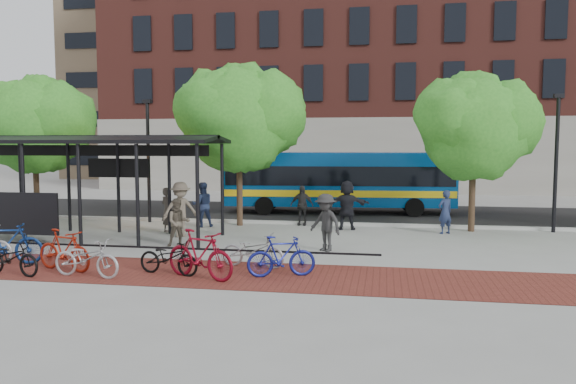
% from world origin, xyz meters
% --- Properties ---
extents(ground, '(160.00, 160.00, 0.00)m').
position_xyz_m(ground, '(0.00, 0.00, 0.00)').
color(ground, '#9E9E99').
rests_on(ground, ground).
extents(asphalt_street, '(160.00, 8.00, 0.01)m').
position_xyz_m(asphalt_street, '(0.00, 8.00, 0.01)').
color(asphalt_street, black).
rests_on(asphalt_street, ground).
extents(curb, '(160.00, 0.25, 0.12)m').
position_xyz_m(curb, '(0.00, 4.00, 0.06)').
color(curb, '#B7B7B2').
rests_on(curb, ground).
extents(brick_strip, '(24.00, 3.00, 0.01)m').
position_xyz_m(brick_strip, '(-2.00, -5.00, 0.00)').
color(brick_strip, maroon).
rests_on(brick_strip, ground).
extents(bike_rack_rail, '(12.00, 0.05, 0.95)m').
position_xyz_m(bike_rack_rail, '(-3.30, -4.10, 0.00)').
color(bike_rack_rail, black).
rests_on(bike_rack_rail, ground).
extents(building_brick, '(55.00, 14.00, 20.00)m').
position_xyz_m(building_brick, '(10.00, 26.00, 10.00)').
color(building_brick, maroon).
rests_on(building_brick, ground).
extents(building_tower, '(22.00, 22.00, 30.00)m').
position_xyz_m(building_tower, '(-16.00, 40.00, 15.00)').
color(building_tower, '#7A664C').
rests_on(building_tower, ground).
extents(bus_shelter, '(10.60, 3.07, 3.60)m').
position_xyz_m(bus_shelter, '(-8.13, -0.48, 3.00)').
color(bus_shelter, black).
rests_on(bus_shelter, ground).
extents(tree_a, '(4.90, 4.00, 6.18)m').
position_xyz_m(tree_a, '(-11.91, 3.35, 4.24)').
color(tree_a, '#382619').
rests_on(tree_a, ground).
extents(tree_b, '(5.15, 4.20, 6.47)m').
position_xyz_m(tree_b, '(-2.90, 3.35, 4.46)').
color(tree_b, '#382619').
rests_on(tree_b, ground).
extents(tree_c, '(4.66, 3.80, 5.92)m').
position_xyz_m(tree_c, '(6.09, 3.35, 4.05)').
color(tree_c, '#382619').
rests_on(tree_c, ground).
extents(lamp_post_left, '(0.35, 0.20, 5.12)m').
position_xyz_m(lamp_post_left, '(-7.00, 3.60, 2.75)').
color(lamp_post_left, black).
rests_on(lamp_post_left, ground).
extents(lamp_post_right, '(0.35, 0.20, 5.12)m').
position_xyz_m(lamp_post_right, '(9.00, 3.60, 2.75)').
color(lamp_post_right, black).
rests_on(lamp_post_right, ground).
extents(bus, '(10.81, 3.17, 2.88)m').
position_xyz_m(bus, '(0.61, 8.03, 1.65)').
color(bus, navy).
rests_on(bus, ground).
extents(bike_3, '(2.05, 1.13, 1.18)m').
position_xyz_m(bike_3, '(-7.41, -4.96, 0.59)').
color(bike_3, navy).
rests_on(bike_3, ground).
extents(bike_4, '(1.83, 0.96, 0.91)m').
position_xyz_m(bike_4, '(-6.47, -6.02, 0.46)').
color(bike_4, black).
rests_on(bike_4, ground).
extents(bike_5, '(1.89, 1.02, 1.09)m').
position_xyz_m(bike_5, '(-5.44, -5.35, 0.55)').
color(bike_5, maroon).
rests_on(bike_5, ground).
extents(bike_6, '(1.92, 0.89, 0.97)m').
position_xyz_m(bike_6, '(-4.50, -5.91, 0.49)').
color(bike_6, '#A6A6A8').
rests_on(bike_6, ground).
extents(bike_8, '(1.77, 0.92, 0.89)m').
position_xyz_m(bike_8, '(-2.60, -5.30, 0.44)').
color(bike_8, black).
rests_on(bike_8, ground).
extents(bike_9, '(2.09, 1.29, 1.22)m').
position_xyz_m(bike_9, '(-1.67, -5.59, 0.61)').
color(bike_9, maroon).
rests_on(bike_9, ground).
extents(bike_10, '(1.84, 0.88, 0.93)m').
position_xyz_m(bike_10, '(-0.70, -4.11, 0.47)').
color(bike_10, gray).
rests_on(bike_10, ground).
extents(bike_11, '(1.79, 1.02, 1.03)m').
position_xyz_m(bike_11, '(0.25, -5.04, 0.52)').
color(bike_11, navy).
rests_on(bike_11, ground).
extents(pedestrian_1, '(0.73, 0.68, 1.68)m').
position_xyz_m(pedestrian_1, '(-5.19, 1.10, 0.84)').
color(pedestrian_1, '#433D36').
rests_on(pedestrian_1, ground).
extents(pedestrian_2, '(1.08, 1.00, 1.78)m').
position_xyz_m(pedestrian_2, '(-4.36, 2.67, 0.89)').
color(pedestrian_2, '#1E2847').
rests_on(pedestrian_2, ground).
extents(pedestrian_3, '(1.46, 1.29, 1.96)m').
position_xyz_m(pedestrian_3, '(-4.36, 0.25, 0.98)').
color(pedestrian_3, '#655A4B').
rests_on(pedestrian_3, ground).
extents(pedestrian_4, '(0.96, 0.44, 1.61)m').
position_xyz_m(pedestrian_4, '(-0.54, 3.80, 0.81)').
color(pedestrian_4, '#272727').
rests_on(pedestrian_4, ground).
extents(pedestrian_5, '(1.82, 0.79, 1.90)m').
position_xyz_m(pedestrian_5, '(1.34, 2.93, 0.95)').
color(pedestrian_5, black).
rests_on(pedestrian_5, ground).
extents(pedestrian_7, '(0.70, 0.65, 1.61)m').
position_xyz_m(pedestrian_7, '(4.96, 2.55, 0.80)').
color(pedestrian_7, '#212C4D').
rests_on(pedestrian_7, ground).
extents(pedestrian_8, '(0.94, 0.86, 1.55)m').
position_xyz_m(pedestrian_8, '(-3.78, -1.50, 0.77)').
color(pedestrian_8, brown).
rests_on(pedestrian_8, ground).
extents(pedestrian_9, '(1.32, 1.20, 1.77)m').
position_xyz_m(pedestrian_9, '(0.98, -1.50, 0.89)').
color(pedestrian_9, '#2A2A2A').
rests_on(pedestrian_9, ground).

